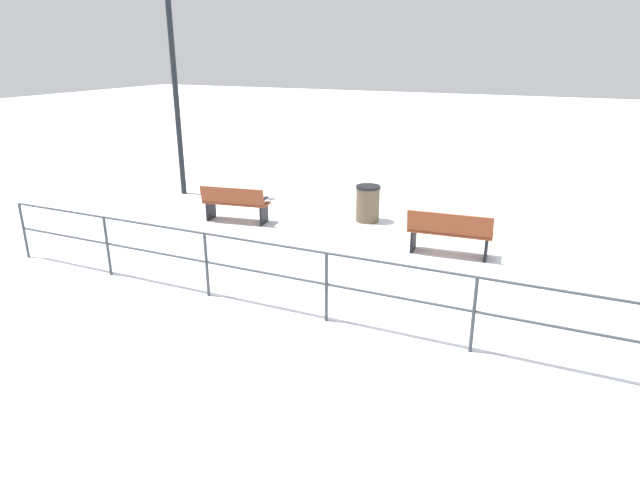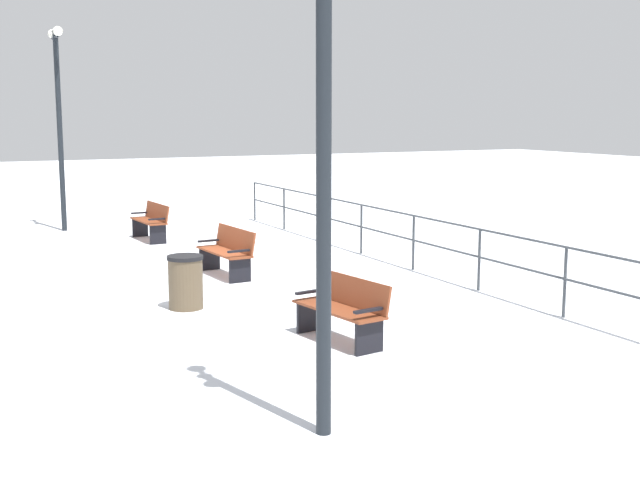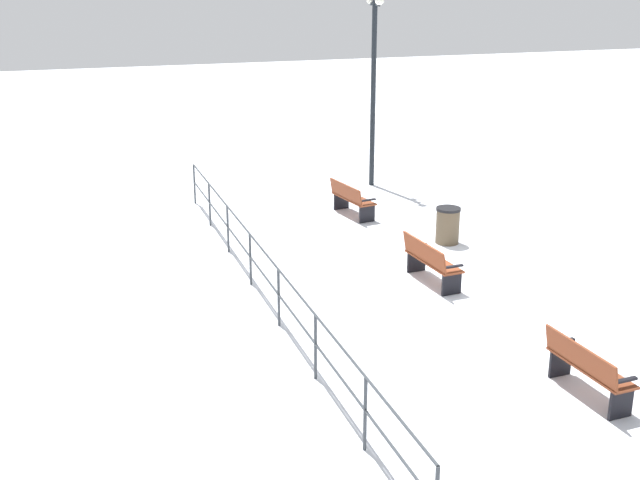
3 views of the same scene
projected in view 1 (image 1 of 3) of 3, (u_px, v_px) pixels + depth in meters
name	position (u px, v px, depth m)	size (l,w,h in m)	color
ground_plane	(449.00, 253.00, 10.80)	(80.00, 80.00, 0.00)	white
bench_second	(450.00, 232.00, 10.52)	(0.64, 1.63, 0.90)	brown
bench_third	(235.00, 203.00, 12.58)	(0.76, 1.59, 0.86)	brown
lamppost_middle	(174.00, 69.00, 14.16)	(0.25, 0.87, 5.32)	black
waterfront_railing	(397.00, 287.00, 7.48)	(0.05, 14.71, 1.09)	#383D42
trash_bin	(368.00, 203.00, 12.67)	(0.57, 0.57, 0.84)	brown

